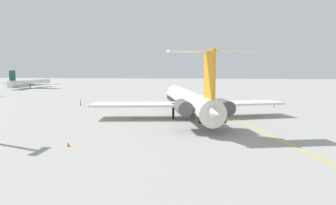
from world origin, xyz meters
TOP-DOWN VIEW (x-y plane):
  - ground at (0.00, 0.00)m, footprint 382.85×382.85m
  - main_jetliner at (-1.71, 3.92)m, footprint 41.95×37.41m
  - airliner_far_right at (78.74, 76.83)m, footprint 26.49×26.35m
  - ground_crew_near_nose at (18.03, -15.77)m, footprint 0.42×0.27m
  - ground_crew_near_tail at (16.50, 31.84)m, footprint 0.42×0.27m
  - safety_cone_nose at (-25.36, 18.29)m, footprint 0.40×0.40m
  - taxiway_centreline at (-0.55, -4.09)m, footprint 86.62×22.06m

SIDE VIEW (x-z plane):
  - ground at x=0.00m, z-range 0.00..0.00m
  - taxiway_centreline at x=-0.55m, z-range 0.00..0.01m
  - safety_cone_nose at x=-25.36m, z-range 0.00..0.55m
  - ground_crew_near_nose at x=18.03m, z-range 0.22..1.89m
  - ground_crew_near_tail at x=16.50m, z-range 0.22..1.91m
  - airliner_far_right at x=78.74m, z-range -1.63..6.30m
  - main_jetliner at x=-1.71m, z-range -2.80..9.52m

